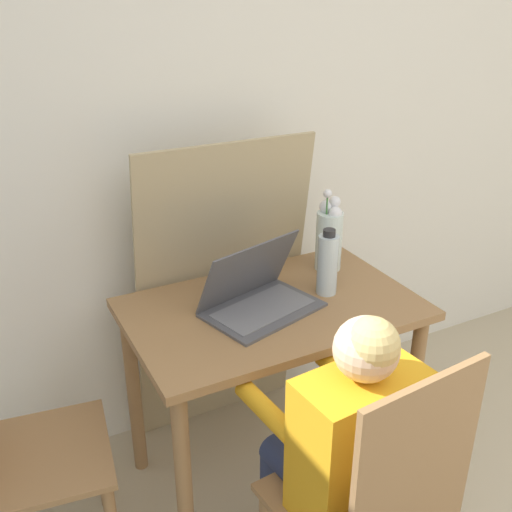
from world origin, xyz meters
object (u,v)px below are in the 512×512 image
object	(u,v)px
laptop	(257,294)
flower_vase	(329,236)
person_seated	(344,436)
water_bottle	(328,264)
chair_occupied	(373,508)

from	to	relation	value
laptop	flower_vase	bearing A→B (deg)	5.61
laptop	flower_vase	xyz separation A→B (m)	(0.38, 0.15, 0.08)
flower_vase	person_seated	bearing A→B (deg)	-119.99
laptop	water_bottle	bearing A→B (deg)	-18.82
person_seated	laptop	xyz separation A→B (m)	(0.02, 0.55, 0.16)
chair_occupied	person_seated	distance (m)	0.19
water_bottle	person_seated	bearing A→B (deg)	-118.38
person_seated	flower_vase	bearing A→B (deg)	-125.12
chair_occupied	flower_vase	distance (m)	0.99
chair_occupied	person_seated	bearing A→B (deg)	-90.00
person_seated	water_bottle	distance (m)	0.64
flower_vase	water_bottle	xyz separation A→B (m)	(-0.11, -0.16, -0.02)
water_bottle	chair_occupied	bearing A→B (deg)	-112.78
water_bottle	flower_vase	bearing A→B (deg)	55.01
chair_occupied	laptop	world-z (taller)	laptop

